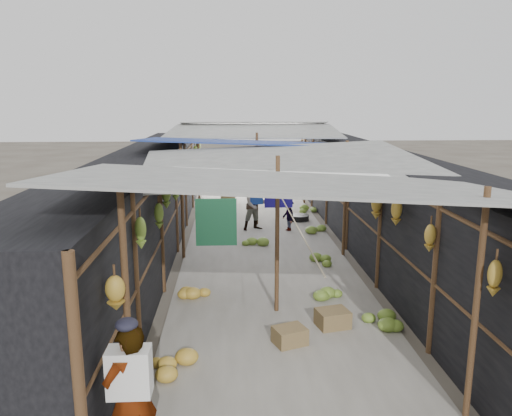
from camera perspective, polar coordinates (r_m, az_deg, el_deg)
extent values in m
cube|color=#9E998E|center=(11.77, 0.76, -4.81)|extent=(3.60, 16.00, 0.02)
cube|color=black|center=(11.63, -12.62, 0.49)|extent=(1.40, 15.00, 2.30)
cube|color=black|center=(11.97, 13.78, 0.76)|extent=(1.40, 15.00, 2.30)
cube|color=olive|center=(7.39, 3.88, -14.42)|extent=(0.54, 0.49, 0.26)
cube|color=olive|center=(7.96, 8.75, -12.41)|extent=(0.55, 0.48, 0.29)
cube|color=olive|center=(17.12, -3.23, 1.00)|extent=(0.50, 0.43, 0.30)
cylinder|color=black|center=(14.67, 4.94, -1.14)|extent=(0.58, 0.58, 0.17)
imported|color=white|center=(5.11, -14.12, -20.23)|extent=(0.63, 0.59, 1.44)
imported|color=navy|center=(13.44, -0.08, 0.40)|extent=(0.83, 0.75, 1.41)
imported|color=#514E46|center=(13.40, 3.66, -0.80)|extent=(0.48, 0.65, 0.90)
cylinder|color=brown|center=(5.30, -14.50, -11.97)|extent=(0.07, 0.07, 2.60)
cylinder|color=brown|center=(5.78, 23.83, -10.54)|extent=(0.07, 0.07, 2.60)
cylinder|color=brown|center=(8.06, 2.43, -3.23)|extent=(0.07, 0.07, 2.60)
cylinder|color=brown|center=(11.00, -8.45, 0.79)|extent=(0.07, 0.07, 2.60)
cylinder|color=brown|center=(11.24, 10.15, 0.97)|extent=(0.07, 0.07, 2.60)
cylinder|color=brown|center=(13.92, 0.10, 3.28)|extent=(0.07, 0.07, 2.60)
cylinder|color=brown|center=(16.90, -6.59, 4.75)|extent=(0.07, 0.07, 2.60)
cylinder|color=brown|center=(17.06, 5.61, 4.84)|extent=(0.07, 0.07, 2.60)
cube|color=#9D9D98|center=(5.86, 4.39, 2.97)|extent=(5.21, 3.19, 0.52)
cube|color=#9D9D98|center=(9.05, 3.04, 5.23)|extent=(5.23, 3.73, 0.50)
cube|color=navy|center=(12.29, 0.02, 7.51)|extent=(5.40, 3.60, 0.41)
cube|color=#9D9D98|center=(15.58, -0.27, 8.83)|extent=(5.37, 3.66, 0.27)
cube|color=#9D9D98|center=(17.98, -0.32, 9.58)|extent=(5.00, 1.99, 0.24)
cylinder|color=brown|center=(11.39, -9.34, 4.97)|extent=(0.06, 15.00, 0.06)
cylinder|color=brown|center=(11.65, 10.69, 5.08)|extent=(0.06, 15.00, 0.06)
cylinder|color=gray|center=(11.35, 0.79, 5.10)|extent=(0.02, 15.00, 0.02)
cube|color=#236B45|center=(7.30, -4.58, -1.64)|extent=(0.60, 0.03, 0.70)
cube|color=#A02A18|center=(10.85, 5.33, 3.13)|extent=(0.50, 0.03, 0.60)
cube|color=#221694|center=(9.68, 2.60, 1.94)|extent=(0.55, 0.03, 0.65)
cube|color=#1A4EAA|center=(12.41, 0.90, 4.30)|extent=(0.70, 0.03, 0.60)
cube|color=navy|center=(15.60, -1.82, 5.88)|extent=(0.65, 0.03, 0.60)
cube|color=white|center=(13.63, 3.63, 5.08)|extent=(0.60, 0.03, 0.55)
ellipsoid|color=#B58D2E|center=(5.12, -15.77, -9.34)|extent=(0.20, 0.17, 0.36)
ellipsoid|color=olive|center=(6.43, -13.04, -2.80)|extent=(0.15, 0.12, 0.42)
ellipsoid|color=olive|center=(8.03, -11.03, -0.92)|extent=(0.15, 0.13, 0.43)
ellipsoid|color=olive|center=(8.94, -10.23, 1.39)|extent=(0.17, 0.14, 0.48)
ellipsoid|color=olive|center=(10.44, -9.19, 2.04)|extent=(0.17, 0.14, 0.46)
ellipsoid|color=olive|center=(12.20, -8.32, 3.56)|extent=(0.16, 0.13, 0.45)
ellipsoid|color=olive|center=(13.46, -7.85, 4.84)|extent=(0.18, 0.16, 0.40)
ellipsoid|color=olive|center=(14.91, -7.38, 5.12)|extent=(0.17, 0.15, 0.44)
ellipsoid|color=olive|center=(16.58, -6.96, 6.14)|extent=(0.16, 0.14, 0.54)
ellipsoid|color=olive|center=(18.25, -6.62, 6.96)|extent=(0.18, 0.15, 0.37)
ellipsoid|color=#B58D2E|center=(5.57, 25.60, -7.28)|extent=(0.15, 0.12, 0.39)
ellipsoid|color=#B58D2E|center=(6.98, 19.27, -3.28)|extent=(0.15, 0.13, 0.38)
ellipsoid|color=#B58D2E|center=(8.20, 15.76, -0.47)|extent=(0.18, 0.15, 0.44)
ellipsoid|color=#B58D2E|center=(9.23, 13.60, 0.25)|extent=(0.19, 0.17, 0.50)
ellipsoid|color=olive|center=(10.88, 11.02, 2.48)|extent=(0.19, 0.16, 0.36)
ellipsoid|color=#B58D2E|center=(12.21, 9.47, 3.50)|extent=(0.15, 0.12, 0.54)
ellipsoid|color=#B58D2E|center=(13.59, 8.19, 4.93)|extent=(0.16, 0.14, 0.49)
ellipsoid|color=olive|center=(15.12, 7.04, 4.86)|extent=(0.19, 0.16, 0.51)
ellipsoid|color=#B58D2E|center=(17.18, 5.83, 6.13)|extent=(0.17, 0.15, 0.60)
ellipsoid|color=olive|center=(18.51, 5.19, 6.70)|extent=(0.19, 0.16, 0.46)
ellipsoid|color=olive|center=(10.79, 8.41, -5.76)|extent=(0.59, 0.50, 0.29)
ellipsoid|color=olive|center=(15.79, 5.92, -0.01)|extent=(0.57, 0.48, 0.28)
ellipsoid|color=olive|center=(13.31, 6.71, -2.39)|extent=(0.49, 0.42, 0.24)
ellipsoid|color=olive|center=(9.14, 7.64, -9.00)|extent=(0.63, 0.53, 0.31)
ellipsoid|color=olive|center=(12.15, -0.28, -3.66)|extent=(0.53, 0.45, 0.27)
ellipsoid|color=#B58D2E|center=(8.96, -6.54, -9.47)|extent=(0.59, 0.50, 0.30)
ellipsoid|color=olive|center=(8.00, 13.68, -12.45)|extent=(0.60, 0.51, 0.30)
ellipsoid|color=#B58D2E|center=(6.83, -8.86, -16.66)|extent=(0.62, 0.53, 0.31)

